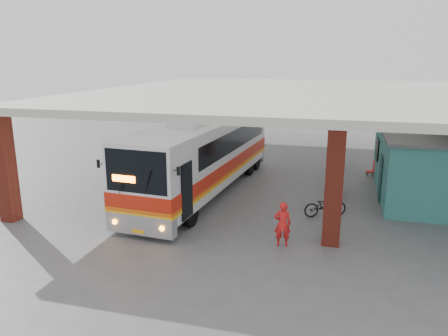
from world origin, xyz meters
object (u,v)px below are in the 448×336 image
(pedestrian, at_px, (283,224))
(coach_bus, at_px, (204,154))
(motorcycle, at_px, (325,206))
(red_chair, at_px, (372,169))

(pedestrian, bearing_deg, coach_bus, -59.49)
(coach_bus, relative_size, pedestrian, 8.10)
(motorcycle, height_order, pedestrian, pedestrian)
(motorcycle, bearing_deg, red_chair, -41.55)
(motorcycle, distance_m, pedestrian, 3.59)
(pedestrian, xyz_separation_m, red_chair, (3.54, 10.52, -0.42))
(coach_bus, height_order, motorcycle, coach_bus)
(pedestrian, distance_m, red_chair, 11.11)
(motorcycle, distance_m, red_chair, 7.53)
(motorcycle, bearing_deg, pedestrian, 134.23)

